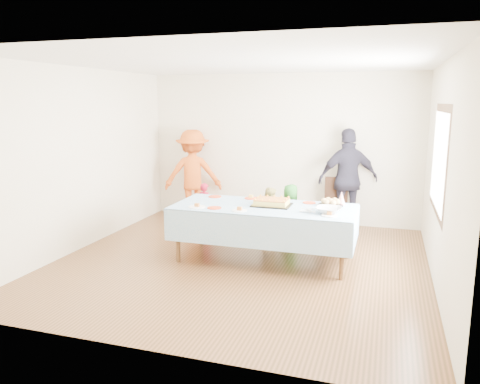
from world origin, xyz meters
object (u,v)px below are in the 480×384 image
Objects in this scene: dining_chair at (335,201)px; party_table at (264,210)px; adult_left at (193,174)px; birthday_cake at (272,202)px.

party_table is at bearing -112.78° from dining_chair.
party_table is at bearing 115.52° from adult_left.
birthday_cake is 2.81m from adult_left.
dining_chair is at bearing 159.31° from adult_left.
birthday_cake is at bearing -111.02° from dining_chair.
birthday_cake is 0.57× the size of dining_chair.
party_table is 0.15m from birthday_cake.
dining_chair is 0.54× the size of adult_left.
adult_left is (-1.93, 2.02, 0.12)m from party_table.
birthday_cake is at bearing 117.87° from adult_left.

